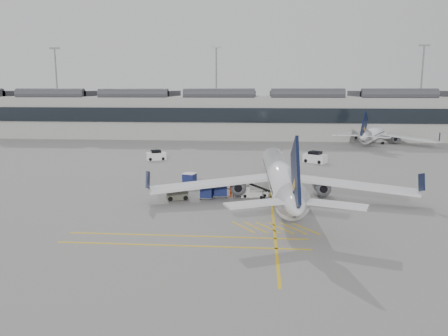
# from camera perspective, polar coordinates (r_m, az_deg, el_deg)

# --- Properties ---
(ground) EXTENTS (220.00, 220.00, 0.00)m
(ground) POSITION_cam_1_polar(r_m,az_deg,el_deg) (50.10, -5.21, -4.99)
(ground) COLOR gray
(ground) RESTS_ON ground
(terminal) EXTENTS (200.00, 20.45, 12.40)m
(terminal) POSITION_cam_1_polar(r_m,az_deg,el_deg) (119.97, 0.71, 7.05)
(terminal) COLOR #9E9E99
(terminal) RESTS_ON ground
(light_masts) EXTENTS (113.00, 0.60, 25.45)m
(light_masts) POSITION_cam_1_polar(r_m,az_deg,el_deg) (133.92, 0.43, 10.98)
(light_masts) COLOR slate
(light_masts) RESTS_ON ground
(apron_markings) EXTENTS (0.25, 60.00, 0.01)m
(apron_markings) POSITION_cam_1_polar(r_m,az_deg,el_deg) (59.07, 6.10, -2.61)
(apron_markings) COLOR gold
(apron_markings) RESTS_ON ground
(airliner_main) EXTENTS (31.92, 34.92, 9.28)m
(airliner_main) POSITION_cam_1_polar(r_m,az_deg,el_deg) (53.03, 7.41, -1.14)
(airliner_main) COLOR silver
(airliner_main) RESTS_ON ground
(airliner_far) EXTENTS (26.64, 29.38, 8.45)m
(airliner_far) POSITION_cam_1_polar(r_m,az_deg,el_deg) (111.97, 19.22, 4.34)
(airliner_far) COLOR silver
(airliner_far) RESTS_ON ground
(belt_loader) EXTENTS (4.24, 2.06, 1.68)m
(belt_loader) POSITION_cam_1_polar(r_m,az_deg,el_deg) (54.44, 3.81, -3.18)
(belt_loader) COLOR silver
(belt_loader) RESTS_ON ground
(baggage_cart_a) EXTENTS (1.61, 1.36, 1.63)m
(baggage_cart_a) POSITION_cam_1_polar(r_m,az_deg,el_deg) (52.97, -2.30, -3.13)
(baggage_cart_a) COLOR gray
(baggage_cart_a) RESTS_ON ground
(baggage_cart_b) EXTENTS (1.94, 1.67, 1.86)m
(baggage_cart_b) POSITION_cam_1_polar(r_m,az_deg,el_deg) (53.76, -0.50, -2.78)
(baggage_cart_b) COLOR gray
(baggage_cart_b) RESTS_ON ground
(baggage_cart_c) EXTENTS (1.83, 1.65, 1.62)m
(baggage_cart_c) POSITION_cam_1_polar(r_m,az_deg,el_deg) (54.72, -1.34, -2.68)
(baggage_cart_c) COLOR gray
(baggage_cart_c) RESTS_ON ground
(baggage_cart_d) EXTENTS (2.08, 1.87, 1.83)m
(baggage_cart_d) POSITION_cam_1_polar(r_m,az_deg,el_deg) (59.78, -4.53, -1.47)
(baggage_cart_d) COLOR gray
(baggage_cart_d) RESTS_ON ground
(ramp_agent_a) EXTENTS (0.67, 0.74, 1.71)m
(ramp_agent_a) POSITION_cam_1_polar(r_m,az_deg,el_deg) (57.39, 2.19, -2.08)
(ramp_agent_a) COLOR #EA3C0C
(ramp_agent_a) RESTS_ON ground
(ramp_agent_b) EXTENTS (1.22, 1.20, 1.98)m
(ramp_agent_b) POSITION_cam_1_polar(r_m,az_deg,el_deg) (53.88, 0.85, -2.76)
(ramp_agent_b) COLOR #E13E0B
(ramp_agent_b) RESTS_ON ground
(pushback_tug) EXTENTS (2.85, 2.18, 1.42)m
(pushback_tug) POSITION_cam_1_polar(r_m,az_deg,el_deg) (53.06, -6.11, -3.43)
(pushback_tug) COLOR #555649
(pushback_tug) RESTS_ON ground
(safety_cone_nose) EXTENTS (0.35, 0.35, 0.49)m
(safety_cone_nose) POSITION_cam_1_polar(r_m,az_deg,el_deg) (73.36, 7.46, 0.12)
(safety_cone_nose) COLOR #F24C0A
(safety_cone_nose) RESTS_ON ground
(safety_cone_engine) EXTENTS (0.35, 0.35, 0.48)m
(safety_cone_engine) POSITION_cam_1_polar(r_m,az_deg,el_deg) (52.40, 12.65, -4.24)
(safety_cone_engine) COLOR #F24C0A
(safety_cone_engine) RESTS_ON ground
(service_van_left) EXTENTS (3.96, 3.02, 1.82)m
(service_van_left) POSITION_cam_1_polar(r_m,az_deg,el_deg) (82.33, -8.87, 1.62)
(service_van_left) COLOR silver
(service_van_left) RESTS_ON ground
(service_van_mid) EXTENTS (3.10, 3.92, 1.80)m
(service_van_mid) POSITION_cam_1_polar(r_m,az_deg,el_deg) (81.37, 6.66, 1.56)
(service_van_mid) COLOR silver
(service_van_mid) RESTS_ON ground
(service_van_right) EXTENTS (4.41, 3.86, 2.04)m
(service_van_right) POSITION_cam_1_polar(r_m,az_deg,el_deg) (80.10, 11.79, 1.34)
(service_van_right) COLOR silver
(service_van_right) RESTS_ON ground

